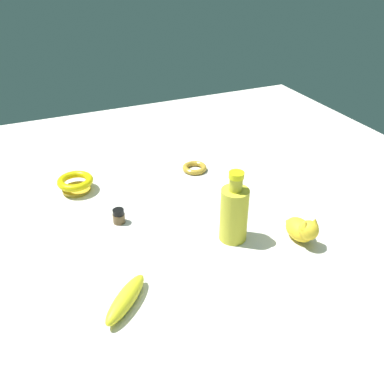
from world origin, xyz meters
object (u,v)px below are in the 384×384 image
at_px(cat_figurine, 302,229).
at_px(nail_polish_jar, 119,216).
at_px(bowl, 76,183).
at_px(banana, 126,299).
at_px(bottle_tall, 234,212).
at_px(bangle, 195,168).

bearing_deg(cat_figurine, nail_polish_jar, 56.88).
bearing_deg(bowl, nail_polish_jar, -160.42).
bearing_deg(banana, nail_polish_jar, 32.40).
bearing_deg(nail_polish_jar, bottle_tall, -126.50).
bearing_deg(nail_polish_jar, bangle, -58.75).
distance_m(bowl, cat_figurine, 0.74).
xyz_separation_m(bowl, cat_figurine, (-0.52, -0.53, 0.01)).
bearing_deg(bangle, bowl, 86.10).
height_order(nail_polish_jar, banana, nail_polish_jar).
xyz_separation_m(bowl, nail_polish_jar, (-0.23, -0.08, -0.01)).
distance_m(bowl, bangle, 0.42).
distance_m(nail_polish_jar, cat_figurine, 0.53).
height_order(banana, cat_figurine, cat_figurine).
distance_m(nail_polish_jar, banana, 0.34).
bearing_deg(bottle_tall, banana, 109.86).
relative_size(bangle, banana, 0.54).
relative_size(banana, cat_figurine, 1.25).
relative_size(bangle, cat_figurine, 0.67).
relative_size(bottle_tall, banana, 1.28).
xyz_separation_m(nail_polish_jar, cat_figurine, (-0.29, -0.44, 0.02)).
bearing_deg(bowl, banana, -178.96).
bearing_deg(cat_figurine, bottle_tall, 62.95).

